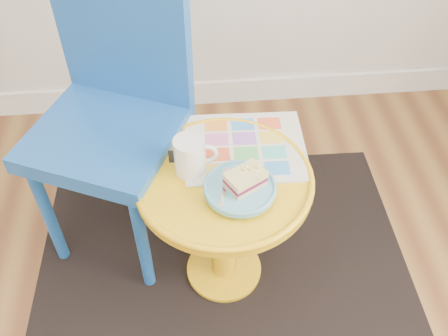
{
  "coord_description": "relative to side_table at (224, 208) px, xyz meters",
  "views": [
    {
      "loc": [
        0.59,
        0.08,
        1.52
      ],
      "look_at": [
        0.68,
        1.04,
        0.52
      ],
      "focal_mm": 40.0,
      "sensor_mm": 36.0,
      "label": 1
    }
  ],
  "objects": [
    {
      "name": "chair",
      "position": [
        -0.31,
        0.27,
        0.2
      ],
      "size": [
        0.56,
        0.56,
        0.96
      ],
      "rotation": [
        0.0,
        0.0,
        -0.42
      ],
      "color": "#1953A5",
      "rests_on": "ground"
    },
    {
      "name": "cake_slice",
      "position": [
        0.05,
        -0.06,
        0.19
      ],
      "size": [
        0.12,
        0.11,
        0.05
      ],
      "rotation": [
        0.0,
        0.0,
        0.53
      ],
      "color": "#D3BC8C",
      "rests_on": "plate"
    },
    {
      "name": "plate",
      "position": [
        0.04,
        -0.06,
        0.16
      ],
      "size": [
        0.2,
        0.2,
        0.02
      ],
      "color": "#5CA9C4",
      "rests_on": "newspaper"
    },
    {
      "name": "newspaper",
      "position": [
        0.08,
        0.12,
        0.14
      ],
      "size": [
        0.37,
        0.32,
        0.01
      ],
      "primitive_type": "cube",
      "rotation": [
        0.0,
        0.0,
        -0.04
      ],
      "color": "silver",
      "rests_on": "side_table"
    },
    {
      "name": "side_table",
      "position": [
        0.0,
        0.0,
        0.0
      ],
      "size": [
        0.51,
        0.51,
        0.48
      ],
      "color": "gold",
      "rests_on": "ground"
    },
    {
      "name": "mug",
      "position": [
        -0.09,
        0.04,
        0.2
      ],
      "size": [
        0.13,
        0.09,
        0.11
      ],
      "rotation": [
        0.0,
        0.0,
        -0.04
      ],
      "color": "white",
      "rests_on": "side_table"
    },
    {
      "name": "fork",
      "position": [
        -0.0,
        -0.06,
        0.17
      ],
      "size": [
        0.04,
        0.14,
        0.0
      ],
      "rotation": [
        0.0,
        0.0,
        -0.21
      ],
      "color": "silver",
      "rests_on": "plate"
    },
    {
      "name": "rug",
      "position": [
        0.0,
        0.0,
        -0.34
      ],
      "size": [
        1.32,
        1.13,
        0.01
      ],
      "primitive_type": "cube",
      "rotation": [
        0.0,
        0.0,
        -0.02
      ],
      "color": "black",
      "rests_on": "ground"
    }
  ]
}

